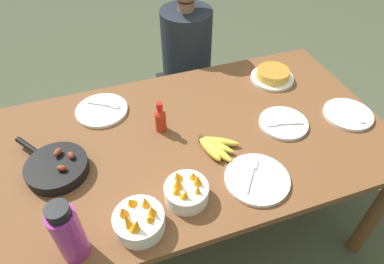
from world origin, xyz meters
The scene contains 14 objects.
ground_plane centered at (0.00, 0.00, 0.00)m, with size 14.00×14.00×0.00m, color #474C38.
dining_table centered at (0.00, 0.00, 0.66)m, with size 1.75×0.97×0.75m.
banana_bunch centered at (0.07, -0.10, 0.77)m, with size 0.18×0.19×0.04m.
skillet centered at (-0.57, -0.01, 0.78)m, with size 0.28×0.34×0.08m.
frittata_plate_center centered at (0.54, 0.27, 0.78)m, with size 0.23×0.23×0.06m.
empty_plate_near_front centered at (0.42, -0.06, 0.76)m, with size 0.22×0.22×0.02m.
empty_plate_far_left centered at (0.74, -0.11, 0.76)m, with size 0.23×0.23×0.02m.
empty_plate_far_right centered at (-0.35, 0.30, 0.76)m, with size 0.25×0.25×0.02m.
empty_plate_mid_edge centered at (0.16, -0.31, 0.76)m, with size 0.26×0.26×0.02m.
fruit_bowl_mango centered at (-0.32, -0.36, 0.79)m, with size 0.18×0.18×0.13m.
fruit_bowl_citrus centered at (-0.13, -0.30, 0.79)m, with size 0.16×0.16×0.12m.
water_bottle centered at (-0.53, -0.38, 0.87)m, with size 0.09×0.09×0.25m.
hot_sauce_bottle centered at (-0.12, 0.09, 0.82)m, with size 0.05×0.05×0.15m.
person_figure centered at (0.22, 0.74, 0.52)m, with size 0.33×0.33×1.23m.
Camera 1 is at (-0.35, -1.01, 1.82)m, focal length 32.00 mm.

